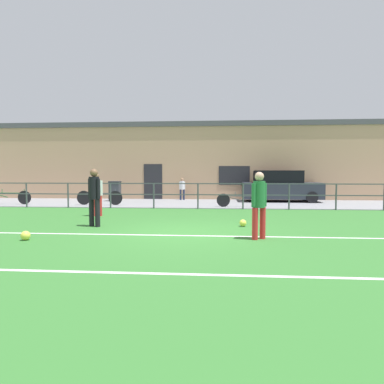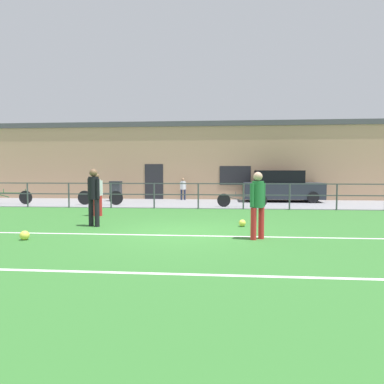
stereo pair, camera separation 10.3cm
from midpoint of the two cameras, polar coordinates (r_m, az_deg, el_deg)
ground at (r=9.63m, az=-1.60°, el=-6.76°), size 60.00×44.00×0.04m
field_line_touchline at (r=9.16m, az=-1.92°, el=-7.15°), size 36.00×0.11×0.00m
field_line_hash at (r=5.89m, az=-5.77°, el=-13.20°), size 36.00×0.11×0.00m
pavement_strip at (r=18.03m, az=1.32°, el=-1.88°), size 48.00×5.00×0.02m
perimeter_fence at (r=15.48m, az=0.79°, el=-0.02°), size 36.07×0.07×1.15m
clubhouse_facade at (r=21.65m, az=1.89°, el=5.12°), size 28.00×2.56×4.61m
player_goalkeeper at (r=10.94m, az=-16.03°, el=-0.30°), size 0.44×0.31×1.75m
player_striker at (r=8.70m, az=10.63°, el=-1.49°), size 0.39×0.31×1.67m
player_winger at (r=13.44m, az=-15.61°, el=0.01°), size 0.42×0.28×1.60m
soccer_ball_match at (r=9.48m, az=-25.95°, el=-6.45°), size 0.23×0.23×0.23m
soccer_ball_spare at (r=10.71m, az=8.10°, el=-5.06°), size 0.21×0.21×0.21m
spectator_child at (r=20.04m, az=-1.77°, el=0.75°), size 0.34×0.22×1.27m
parked_car_red at (r=19.64m, az=14.17°, el=0.82°), size 4.20×1.89×1.70m
bicycle_parked_0 at (r=19.81m, az=-28.13°, el=-0.74°), size 2.41×0.04×0.77m
bicycle_parked_1 at (r=17.71m, az=-15.12°, el=-0.89°), size 2.29×0.04×0.78m
bicycle_parked_2 at (r=16.25m, az=7.94°, el=-1.31°), size 2.30×0.04×0.72m
trash_bin_0 at (r=19.77m, az=-12.69°, el=0.16°), size 0.61×0.52×1.11m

